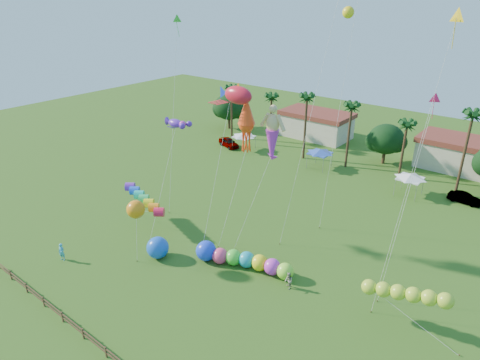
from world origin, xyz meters
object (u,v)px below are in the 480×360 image
Objects in this scene: car_b at (465,198)px; spectator_a at (62,252)px; spectator_b at (289,281)px; blue_ball at (158,248)px; car_a at (229,142)px; caterpillar_inflatable at (240,259)px.

car_b is 48.72m from spectator_a.
blue_ball is (-13.19, -4.12, 0.30)m from spectator_b.
car_a is 1.13× the size of car_b.
car_b is (37.61, 2.51, -0.11)m from car_a.
caterpillar_inflatable is (-13.88, -28.95, 0.21)m from car_b.
car_b is 29.98m from spectator_b.
car_a is 2.01× the size of blue_ball.
car_a is 34.43m from blue_ball.
spectator_a is at bearing 147.04° from car_b.
spectator_a is at bearing -162.44° from caterpillar_inflatable.
car_b is at bearing -68.37° from car_a.
caterpillar_inflatable reaches higher than car_a.
caterpillar_inflatable is (23.73, -26.44, 0.10)m from car_a.
caterpillar_inflatable is at bearing 14.19° from spectator_a.
caterpillar_inflatable is at bearing 157.55° from car_b.
spectator_b reaches higher than car_b.
blue_ball reaches higher than car_b.
car_a is at bearing 82.74° from spectator_a.
caterpillar_inflatable is (14.84, 10.40, -0.06)m from spectator_a.
blue_ball is at bearing -134.26° from car_a.
caterpillar_inflatable is at bearing -120.28° from car_a.
blue_ball is (7.23, 6.42, 0.20)m from spectator_a.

